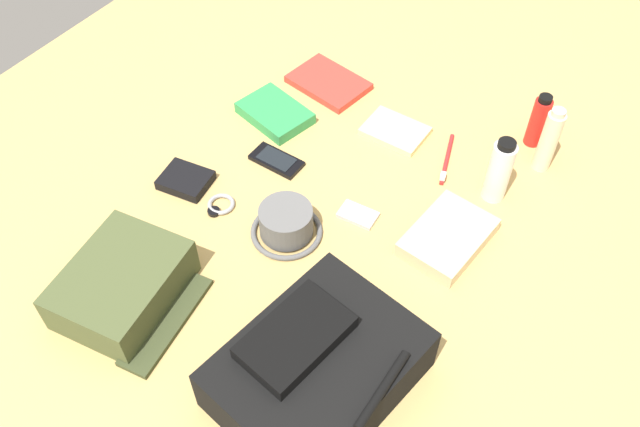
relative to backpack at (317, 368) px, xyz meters
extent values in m
cube|color=tan|center=(-0.32, -0.20, -0.07)|extent=(2.64, 2.02, 0.02)
cube|color=black|center=(0.00, 0.00, 0.00)|extent=(0.39, 0.32, 0.11)
cube|color=black|center=(0.00, -0.04, 0.07)|extent=(0.21, 0.15, 0.03)
cylinder|color=black|center=(0.00, 0.13, 0.06)|extent=(0.16, 0.02, 0.02)
cube|color=#47512D|center=(0.06, -0.42, -0.01)|extent=(0.28, 0.23, 0.09)
cube|color=#394124|center=(0.06, -0.32, -0.05)|extent=(0.25, 0.10, 0.01)
cylinder|color=#5F5F5F|center=(-0.26, -0.25, -0.02)|extent=(0.12, 0.12, 0.07)
torus|color=#5F5F5F|center=(-0.26, -0.25, -0.05)|extent=(0.16, 0.16, 0.01)
cylinder|color=red|center=(-0.82, 0.08, 0.00)|extent=(0.04, 0.04, 0.13)
cylinder|color=black|center=(-0.82, 0.08, 0.08)|extent=(0.03, 0.03, 0.01)
cylinder|color=beige|center=(-0.76, 0.13, 0.02)|extent=(0.04, 0.04, 0.16)
cylinder|color=beige|center=(-0.76, 0.13, 0.11)|extent=(0.03, 0.03, 0.01)
cylinder|color=white|center=(-0.61, 0.08, 0.02)|extent=(0.05, 0.05, 0.15)
cylinder|color=black|center=(-0.61, 0.08, 0.10)|extent=(0.04, 0.04, 0.01)
cube|color=red|center=(-0.73, -0.45, -0.05)|extent=(0.17, 0.21, 0.02)
cube|color=white|center=(-0.73, -0.45, -0.05)|extent=(0.16, 0.21, 0.01)
cube|color=#2D934C|center=(-0.55, -0.49, -0.05)|extent=(0.16, 0.20, 0.03)
cube|color=white|center=(-0.55, -0.49, -0.05)|extent=(0.15, 0.19, 0.02)
cube|color=black|center=(-0.42, -0.40, -0.05)|extent=(0.06, 0.13, 0.01)
cube|color=black|center=(-0.42, -0.40, -0.05)|extent=(0.05, 0.09, 0.00)
cube|color=#B7B7BC|center=(-0.39, -0.15, -0.06)|extent=(0.06, 0.09, 0.01)
cylinder|color=silver|center=(-0.39, -0.16, -0.05)|extent=(0.03, 0.03, 0.00)
torus|color=#99999E|center=(-0.24, -0.42, -0.05)|extent=(0.06, 0.06, 0.01)
cylinder|color=black|center=(-0.22, -0.42, -0.05)|extent=(0.03, 0.03, 0.01)
cylinder|color=red|center=(-0.65, -0.06, -0.06)|extent=(0.16, 0.06, 0.01)
cube|color=white|center=(-0.59, -0.04, -0.04)|extent=(0.02, 0.02, 0.01)
cube|color=black|center=(-0.25, -0.53, -0.05)|extent=(0.11, 0.12, 0.02)
cube|color=beige|center=(-0.66, -0.21, -0.05)|extent=(0.11, 0.15, 0.02)
cube|color=beige|center=(-0.43, 0.05, -0.04)|extent=(0.21, 0.16, 0.04)
camera|label=1|loc=(0.47, 0.32, 1.10)|focal=38.29mm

